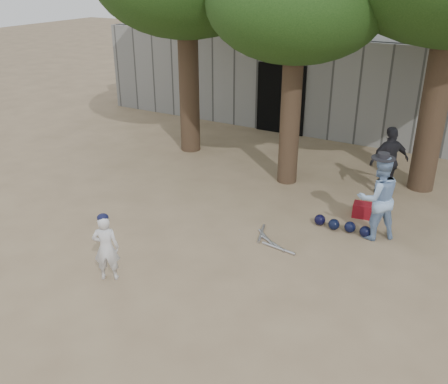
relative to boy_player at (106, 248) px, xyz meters
The scene contains 8 objects.
ground 1.49m from the boy_player, 73.92° to the left, with size 70.00×70.00×0.00m, color #937C5E.
boy_player is the anchor object (origin of this frame).
spectator_blue 5.18m from the boy_player, 46.05° to the left, with size 0.83×0.64×1.70m, color #8DAEDA.
spectator_dark 6.78m from the boy_player, 60.75° to the left, with size 0.97×0.40×1.66m, color black.
red_bag 5.52m from the boy_player, 54.80° to the left, with size 0.42×0.32×0.30m, color maroon.
back_building 11.68m from the boy_player, 88.15° to the left, with size 16.00×5.24×3.00m.
helmet_row 4.74m from the boy_player, 50.79° to the left, with size 1.19×0.28×0.23m.
bat_pile 3.20m from the boy_player, 52.93° to the left, with size 1.03×0.79×0.06m.
Camera 1 is at (4.94, -6.63, 4.93)m, focal length 40.00 mm.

